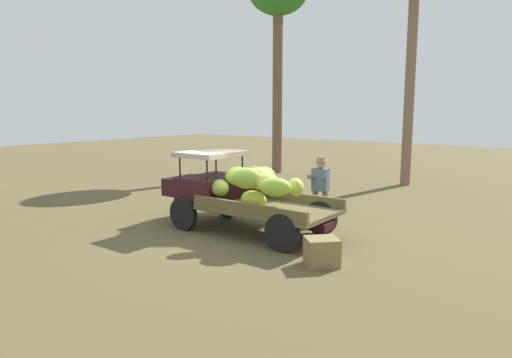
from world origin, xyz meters
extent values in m
plane|color=brown|center=(0.00, 0.00, 0.00)|extent=(60.00, 60.00, 0.00)
cube|color=#331219|center=(-0.22, -0.15, 0.44)|extent=(4.00, 0.46, 0.16)
cylinder|color=black|center=(1.23, 0.64, 0.39)|extent=(0.79, 0.14, 0.78)
cylinder|color=black|center=(1.22, -0.96, 0.39)|extent=(0.79, 0.14, 0.78)
cylinder|color=black|center=(-1.57, 0.65, 0.39)|extent=(0.79, 0.14, 0.78)
cylinder|color=black|center=(-1.58, -0.95, 0.39)|extent=(0.79, 0.14, 0.78)
cube|color=brown|center=(-0.67, -0.15, 0.62)|extent=(3.01, 1.74, 0.10)
cube|color=brown|center=(-0.67, 0.65, 0.78)|extent=(3.00, 0.10, 0.22)
cube|color=brown|center=(-0.68, -0.95, 0.78)|extent=(3.00, 0.10, 0.22)
cube|color=#331219|center=(1.03, -0.16, 0.95)|extent=(1.11, 1.53, 0.55)
cube|color=#331219|center=(1.93, -0.17, 0.89)|extent=(0.71, 1.07, 0.44)
cylinder|color=black|center=(1.47, 0.48, 1.50)|extent=(0.04, 0.04, 0.55)
cylinder|color=black|center=(1.46, -0.81, 1.50)|extent=(0.04, 0.04, 0.55)
cylinder|color=black|center=(0.59, 0.49, 1.50)|extent=(0.04, 0.04, 0.55)
cylinder|color=black|center=(0.58, -0.80, 1.50)|extent=(0.04, 0.04, 0.55)
cube|color=#B29E8E|center=(1.03, -0.16, 1.77)|extent=(1.23, 1.53, 0.12)
ellipsoid|color=#91BA41|center=(-0.52, 0.45, 1.38)|extent=(0.74, 0.68, 0.50)
ellipsoid|color=#85AB2C|center=(-0.29, -0.51, 1.33)|extent=(0.66, 0.66, 0.53)
ellipsoid|color=#ACCF4B|center=(0.12, -0.05, 1.31)|extent=(0.74, 0.72, 0.47)
ellipsoid|color=#BCAE4D|center=(-0.88, 0.23, 1.31)|extent=(0.61, 0.63, 0.50)
ellipsoid|color=#A8BB49|center=(-1.46, -0.03, 1.22)|extent=(0.60, 0.58, 0.43)
ellipsoid|color=#BCCC3C|center=(-0.58, 0.28, 0.89)|extent=(0.65, 0.40, 0.44)
ellipsoid|color=#8EAC3C|center=(0.40, 0.28, 1.06)|extent=(0.83, 0.80, 0.52)
ellipsoid|color=#95B537|center=(0.13, -0.71, 1.27)|extent=(0.63, 0.64, 0.45)
ellipsoid|color=#97C339|center=(-1.26, 0.46, 1.27)|extent=(0.80, 0.69, 0.48)
ellipsoid|color=#B2CE44|center=(-0.32, -0.40, 1.33)|extent=(0.78, 0.72, 0.48)
ellipsoid|color=#C4B752|center=(-0.32, -0.26, 1.27)|extent=(0.58, 0.46, 0.52)
cylinder|color=#906246|center=(-1.20, -1.85, 0.42)|extent=(0.15, 0.15, 0.84)
cylinder|color=#906246|center=(-0.94, -1.83, 0.42)|extent=(0.15, 0.15, 0.84)
cube|color=#4D5F6C|center=(-1.07, -1.84, 1.12)|extent=(0.42, 0.28, 0.56)
cylinder|color=#4D5F6C|center=(-1.18, -1.75, 1.20)|extent=(0.35, 0.36, 0.10)
cylinder|color=#4D5F6C|center=(-0.98, -1.73, 1.20)|extent=(0.30, 0.39, 0.10)
sphere|color=tan|center=(-1.07, -1.84, 1.51)|extent=(0.22, 0.22, 0.22)
cylinder|color=#987145|center=(-1.07, -1.84, 1.57)|extent=(0.34, 0.34, 0.02)
cylinder|color=#987145|center=(-1.07, -1.84, 1.63)|extent=(0.20, 0.20, 0.10)
cube|color=olive|center=(-2.59, 0.88, 0.26)|extent=(0.77, 0.77, 0.51)
cylinder|color=brown|center=(4.96, -8.91, 3.67)|extent=(0.44, 0.44, 7.34)
cylinder|color=#7D5F4B|center=(-0.82, -8.99, 3.86)|extent=(0.37, 0.37, 7.73)
camera|label=1|loc=(-6.41, 8.08, 2.86)|focal=32.00mm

